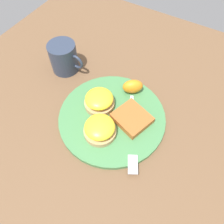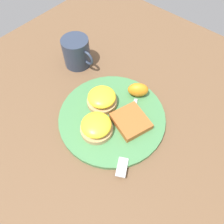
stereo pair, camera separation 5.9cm
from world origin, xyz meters
TOP-DOWN VIEW (x-y plane):
  - ground_plane at (0.00, 0.00)m, footprint 1.10×1.10m
  - plate at (0.00, 0.00)m, footprint 0.30×0.30m
  - sandwich_benedict_left at (-0.05, 0.01)m, footprint 0.09×0.09m
  - sandwich_benedict_right at (0.00, -0.06)m, footprint 0.09×0.09m
  - hashbrown_patty at (0.05, 0.02)m, footprint 0.11×0.11m
  - orange_wedge at (0.01, 0.11)m, footprint 0.07×0.06m
  - fork at (0.08, -0.03)m, footprint 0.13×0.21m
  - cup at (-0.23, 0.09)m, footprint 0.12×0.09m

SIDE VIEW (x-z plane):
  - ground_plane at x=0.00m, z-range 0.00..0.00m
  - plate at x=0.00m, z-range 0.00..0.01m
  - fork at x=0.08m, z-range 0.01..0.02m
  - hashbrown_patty at x=0.05m, z-range 0.01..0.03m
  - orange_wedge at x=0.01m, z-range 0.01..0.06m
  - sandwich_benedict_left at x=-0.05m, z-range 0.01..0.06m
  - sandwich_benedict_right at x=0.00m, z-range 0.01..0.06m
  - cup at x=-0.23m, z-range 0.00..0.10m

